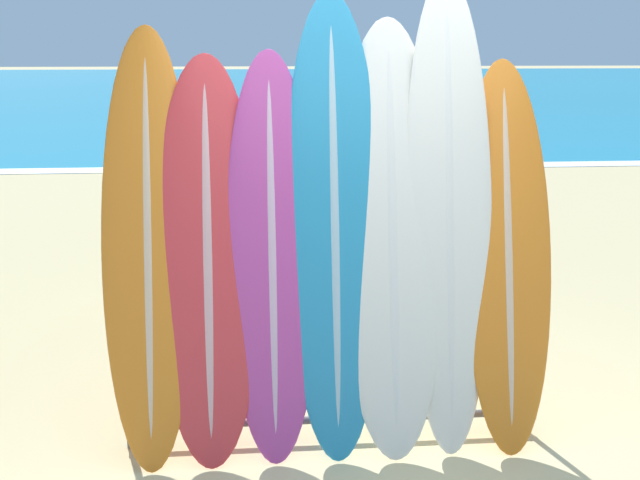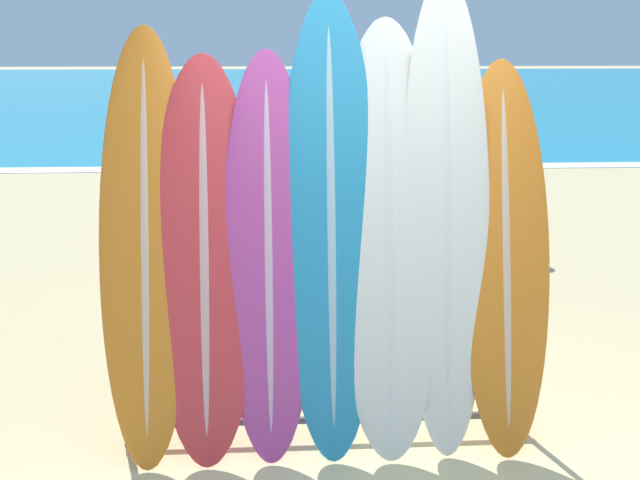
# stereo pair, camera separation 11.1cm
# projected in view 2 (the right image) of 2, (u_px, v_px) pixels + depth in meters

# --- Properties ---
(ocean_water) EXTENTS (120.00, 60.00, 0.01)m
(ocean_water) POSITION_uv_depth(u_px,v_px,m) (286.00, 86.00, 42.01)
(ocean_water) COLOR teal
(ocean_water) RESTS_ON ground_plane
(surfboard_rack) EXTENTS (2.30, 0.04, 0.94)m
(surfboard_rack) POSITION_uv_depth(u_px,v_px,m) (328.00, 356.00, 4.15)
(surfboard_rack) COLOR #47474C
(surfboard_rack) RESTS_ON ground_plane
(surfboard_slot_0) EXTENTS (0.49, 0.71, 2.30)m
(surfboard_slot_0) POSITION_uv_depth(u_px,v_px,m) (146.00, 246.00, 3.97)
(surfboard_slot_0) COLOR orange
(surfboard_slot_0) RESTS_ON ground_plane
(surfboard_slot_1) EXTENTS (0.57, 0.64, 2.15)m
(surfboard_slot_1) POSITION_uv_depth(u_px,v_px,m) (205.00, 259.00, 3.98)
(surfboard_slot_1) COLOR red
(surfboard_slot_1) RESTS_ON ground_plane
(surfboard_slot_2) EXTENTS (0.50, 0.60, 2.17)m
(surfboard_slot_2) POSITION_uv_depth(u_px,v_px,m) (269.00, 257.00, 3.99)
(surfboard_slot_2) COLOR #B23D8E
(surfboard_slot_2) RESTS_ON ground_plane
(surfboard_slot_3) EXTENTS (0.53, 0.68, 2.48)m
(surfboard_slot_3) POSITION_uv_depth(u_px,v_px,m) (331.00, 227.00, 4.00)
(surfboard_slot_3) COLOR teal
(surfboard_slot_3) RESTS_ON ground_plane
(surfboard_slot_4) EXTENTS (0.59, 0.69, 2.34)m
(surfboard_slot_4) POSITION_uv_depth(u_px,v_px,m) (388.00, 239.00, 4.03)
(surfboard_slot_4) COLOR silver
(surfboard_slot_4) RESTS_ON ground_plane
(surfboard_slot_5) EXTENTS (0.48, 0.65, 2.57)m
(surfboard_slot_5) POSITION_uv_depth(u_px,v_px,m) (446.00, 217.00, 4.03)
(surfboard_slot_5) COLOR silver
(surfboard_slot_5) RESTS_ON ground_plane
(surfboard_slot_6) EXTENTS (0.50, 0.63, 2.12)m
(surfboard_slot_6) POSITION_uv_depth(u_px,v_px,m) (505.00, 258.00, 4.07)
(surfboard_slot_6) COLOR orange
(surfboard_slot_6) RESTS_ON ground_plane
(person_near_water) EXTENTS (0.27, 0.23, 1.55)m
(person_near_water) POSITION_uv_depth(u_px,v_px,m) (157.00, 212.00, 6.19)
(person_near_water) COLOR tan
(person_near_water) RESTS_ON ground_plane
(person_mid_beach) EXTENTS (0.23, 0.29, 1.71)m
(person_mid_beach) POSITION_uv_depth(u_px,v_px,m) (185.00, 152.00, 9.06)
(person_mid_beach) COLOR #A87A5B
(person_mid_beach) RESTS_ON ground_plane
(person_far_left) EXTENTS (0.26, 0.23, 1.53)m
(person_far_left) POSITION_uv_depth(u_px,v_px,m) (200.00, 130.00, 12.28)
(person_far_left) COLOR #846047
(person_far_left) RESTS_ON ground_plane
(person_far_right) EXTENTS (0.27, 0.29, 1.68)m
(person_far_right) POSITION_uv_depth(u_px,v_px,m) (477.00, 160.00, 8.53)
(person_far_right) COLOR beige
(person_far_right) RESTS_ON ground_plane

